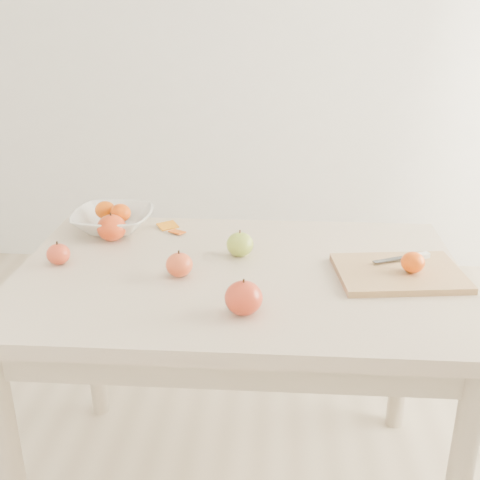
{
  "coord_description": "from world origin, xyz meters",
  "views": [
    {
      "loc": [
        0.1,
        -1.46,
        1.44
      ],
      "look_at": [
        0.0,
        0.05,
        0.82
      ],
      "focal_mm": 45.0,
      "sensor_mm": 36.0,
      "label": 1
    }
  ],
  "objects": [
    {
      "name": "cutting_board",
      "position": [
        0.42,
        -0.0,
        0.76
      ],
      "size": [
        0.35,
        0.27,
        0.02
      ],
      "primitive_type": "cube",
      "rotation": [
        0.0,
        0.0,
        0.12
      ],
      "color": "tan",
      "rests_on": "table"
    },
    {
      "name": "orange_peel_a",
      "position": [
        -0.25,
        0.31,
        0.75
      ],
      "size": [
        0.07,
        0.07,
        0.01
      ],
      "primitive_type": "cube",
      "rotation": [
        0.21,
        0.0,
        0.64
      ],
      "color": "orange",
      "rests_on": "table"
    },
    {
      "name": "bowl_tangerine_near",
      "position": [
        -0.44,
        0.3,
        0.81
      ],
      "size": [
        0.06,
        0.06,
        0.06
      ],
      "primitive_type": "ellipsoid",
      "color": "#C73D07",
      "rests_on": "fruit_bowl"
    },
    {
      "name": "bowl_tangerine_far",
      "position": [
        -0.39,
        0.27,
        0.81
      ],
      "size": [
        0.06,
        0.06,
        0.06
      ],
      "primitive_type": "ellipsoid",
      "color": "#E35F08",
      "rests_on": "fruit_bowl"
    },
    {
      "name": "table",
      "position": [
        0.0,
        0.0,
        0.65
      ],
      "size": [
        1.2,
        0.8,
        0.75
      ],
      "color": "beige",
      "rests_on": "ground"
    },
    {
      "name": "apple_red_d",
      "position": [
        -0.5,
        0.01,
        0.78
      ],
      "size": [
        0.06,
        0.06,
        0.06
      ],
      "primitive_type": "ellipsoid",
      "color": "maroon",
      "rests_on": "table"
    },
    {
      "name": "fruit_bowl",
      "position": [
        -0.42,
        0.29,
        0.78
      ],
      "size": [
        0.25,
        0.25,
        0.06
      ],
      "primitive_type": "imported",
      "color": "silver",
      "rests_on": "table"
    },
    {
      "name": "apple_red_b",
      "position": [
        -0.15,
        -0.04,
        0.78
      ],
      "size": [
        0.07,
        0.07,
        0.06
      ],
      "primitive_type": "ellipsoid",
      "color": "#A61519",
      "rests_on": "table"
    },
    {
      "name": "apple_red_e",
      "position": [
        0.03,
        -0.23,
        0.79
      ],
      "size": [
        0.09,
        0.09,
        0.08
      ],
      "primitive_type": "ellipsoid",
      "color": "#8E0D05",
      "rests_on": "table"
    },
    {
      "name": "apple_green",
      "position": [
        -0.0,
        0.1,
        0.78
      ],
      "size": [
        0.08,
        0.08,
        0.07
      ],
      "primitive_type": "ellipsoid",
      "color": "olive",
      "rests_on": "table"
    },
    {
      "name": "orange_peel_b",
      "position": [
        -0.21,
        0.27,
        0.75
      ],
      "size": [
        0.06,
        0.05,
        0.01
      ],
      "primitive_type": "cube",
      "rotation": [
        -0.14,
        0.0,
        -0.49
      ],
      "color": "#D0520E",
      "rests_on": "table"
    },
    {
      "name": "apple_red_a",
      "position": [
        -0.4,
        0.19,
        0.79
      ],
      "size": [
        0.09,
        0.09,
        0.08
      ],
      "primitive_type": "ellipsoid",
      "color": "#A20E10",
      "rests_on": "table"
    },
    {
      "name": "board_tangerine",
      "position": [
        0.45,
        -0.01,
        0.8
      ],
      "size": [
        0.06,
        0.06,
        0.05
      ],
      "primitive_type": "ellipsoid",
      "color": "#CE4107",
      "rests_on": "cutting_board"
    },
    {
      "name": "paring_knife",
      "position": [
        0.47,
        0.07,
        0.78
      ],
      "size": [
        0.16,
        0.08,
        0.01
      ],
      "color": "white",
      "rests_on": "cutting_board"
    }
  ]
}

